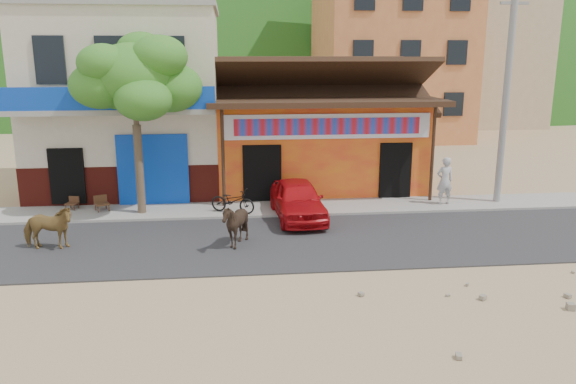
# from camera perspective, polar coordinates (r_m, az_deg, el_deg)

# --- Properties ---
(ground) EXTENTS (120.00, 120.00, 0.00)m
(ground) POSITION_cam_1_polar(r_m,az_deg,el_deg) (14.26, 0.69, -8.36)
(ground) COLOR #9E825B
(ground) RESTS_ON ground
(road) EXTENTS (60.00, 5.00, 0.04)m
(road) POSITION_cam_1_polar(r_m,az_deg,el_deg) (16.58, -0.31, -5.06)
(road) COLOR #28282B
(road) RESTS_ON ground
(sidewalk) EXTENTS (60.00, 2.00, 0.12)m
(sidewalk) POSITION_cam_1_polar(r_m,az_deg,el_deg) (19.90, -1.30, -1.71)
(sidewalk) COLOR gray
(sidewalk) RESTS_ON ground
(dance_club) EXTENTS (8.00, 6.00, 3.60)m
(dance_club) POSITION_cam_1_polar(r_m,az_deg,el_deg) (23.66, 2.73, 5.07)
(dance_club) COLOR orange
(dance_club) RESTS_ON ground
(cafe_building) EXTENTS (7.00, 6.00, 7.00)m
(cafe_building) POSITION_cam_1_polar(r_m,az_deg,el_deg) (23.53, -15.81, 8.70)
(cafe_building) COLOR beige
(cafe_building) RESTS_ON ground
(apartment_front) EXTENTS (9.00, 9.00, 12.00)m
(apartment_front) POSITION_cam_1_polar(r_m,az_deg,el_deg) (38.59, 10.23, 14.49)
(apartment_front) COLOR #CC723F
(apartment_front) RESTS_ON ground
(apartment_rear) EXTENTS (8.00, 8.00, 10.00)m
(apartment_rear) POSITION_cam_1_polar(r_m,az_deg,el_deg) (47.34, 18.90, 12.60)
(apartment_rear) COLOR tan
(apartment_rear) RESTS_ON ground
(hillside) EXTENTS (100.00, 40.00, 24.00)m
(hillside) POSITION_cam_1_polar(r_m,az_deg,el_deg) (83.40, -5.13, 18.28)
(hillside) COLOR #194C14
(hillside) RESTS_ON ground
(tree) EXTENTS (3.00, 3.00, 6.00)m
(tree) POSITION_cam_1_polar(r_m,az_deg,el_deg) (19.30, -15.13, 6.60)
(tree) COLOR #2D721E
(tree) RESTS_ON sidewalk
(utility_pole) EXTENTS (0.24, 0.24, 8.00)m
(utility_pole) POSITION_cam_1_polar(r_m,az_deg,el_deg) (21.49, 21.31, 9.51)
(utility_pole) COLOR gray
(utility_pole) RESTS_ON sidewalk
(cow_tan) EXTENTS (1.52, 0.77, 1.25)m
(cow_tan) POSITION_cam_1_polar(r_m,az_deg,el_deg) (17.09, -23.21, -3.36)
(cow_tan) COLOR olive
(cow_tan) RESTS_ON road
(cow_dark) EXTENTS (1.54, 1.47, 1.33)m
(cow_dark) POSITION_cam_1_polar(r_m,az_deg,el_deg) (15.97, -5.38, -3.28)
(cow_dark) COLOR black
(cow_dark) RESTS_ON road
(red_car) EXTENTS (1.76, 3.90, 1.30)m
(red_car) POSITION_cam_1_polar(r_m,az_deg,el_deg) (18.65, 0.98, -0.77)
(red_car) COLOR red
(red_car) RESTS_ON road
(scooter) EXTENTS (1.68, 1.20, 0.84)m
(scooter) POSITION_cam_1_polar(r_m,az_deg,el_deg) (19.19, -5.64, -0.88)
(scooter) COLOR black
(scooter) RESTS_ON sidewalk
(pedestrian) EXTENTS (0.66, 0.47, 1.71)m
(pedestrian) POSITION_cam_1_polar(r_m,az_deg,el_deg) (20.90, 15.63, 1.11)
(pedestrian) COLOR #BDBDBD
(pedestrian) RESTS_ON sidewalk
(cafe_chair_left) EXTENTS (0.46, 0.46, 0.81)m
(cafe_chair_left) POSITION_cam_1_polar(r_m,az_deg,el_deg) (20.93, -21.14, -0.57)
(cafe_chair_left) COLOR #462D17
(cafe_chair_left) RESTS_ON sidewalk
(cafe_chair_right) EXTENTS (0.60, 0.60, 0.97)m
(cafe_chair_right) POSITION_cam_1_polar(r_m,az_deg,el_deg) (20.36, -18.42, -0.49)
(cafe_chair_right) COLOR #472917
(cafe_chair_right) RESTS_ON sidewalk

